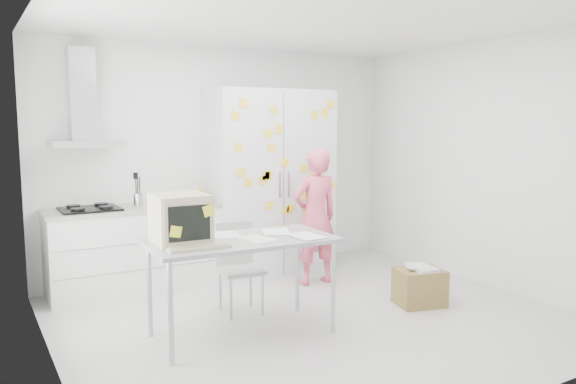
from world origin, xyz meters
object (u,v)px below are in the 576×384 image
chair (238,262)px  cardboard_box (420,287)px  desk (204,229)px  person (315,217)px

chair → cardboard_box: size_ratio=1.62×
desk → chair: size_ratio=1.85×
chair → cardboard_box: 1.83m
person → chair: size_ratio=1.78×
person → desk: 1.95m
person → cardboard_box: bearing=114.2°
desk → person: bearing=31.5°
chair → cardboard_box: bearing=-19.0°
desk → cardboard_box: desk is taller
cardboard_box → person: bearing=112.9°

